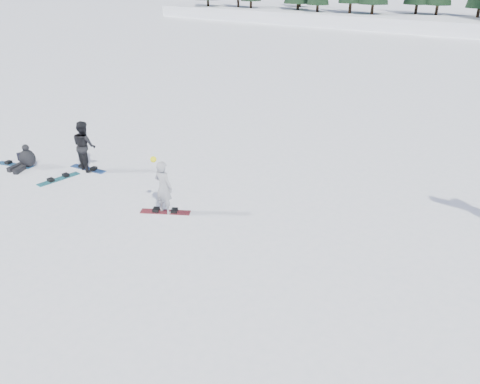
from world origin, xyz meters
name	(u,v)px	position (x,y,z in m)	size (l,w,h in m)	color
ground	(105,209)	(0.00, 0.00, 0.00)	(420.00, 420.00, 0.00)	white
snowboarder_woman	(163,187)	(1.64, 0.94, 0.84)	(0.62, 0.42, 1.79)	#B0AFB5
snowboarder_man	(85,146)	(-3.02, 1.70, 0.91)	(0.88, 0.69, 1.81)	black
seated_rider	(26,159)	(-4.96, 0.50, 0.33)	(0.76, 1.11, 0.87)	black
gear_bag	(23,157)	(-5.66, 0.76, 0.15)	(0.45, 0.30, 0.30)	black
snowboard_woman	(165,212)	(1.64, 0.94, 0.01)	(1.50, 0.28, 0.03)	maroon
snowboard_man	(88,169)	(-3.02, 1.70, 0.01)	(1.50, 0.28, 0.03)	#1A4694
snowboard_loose_a	(59,179)	(-3.07, 0.51, 0.01)	(1.50, 0.28, 0.03)	teal
snowboard_loose_c	(15,165)	(-5.54, 0.32, 0.01)	(1.50, 0.28, 0.03)	#1C609B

